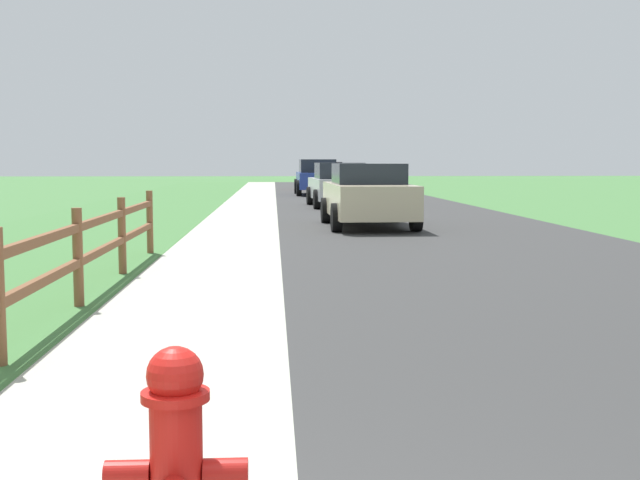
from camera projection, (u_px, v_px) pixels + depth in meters
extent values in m
plane|color=#43773D|center=(277.00, 209.00, 26.91)|extent=(120.00, 120.00, 0.00)
cube|color=#343434|center=(375.00, 206.00, 29.09)|extent=(7.00, 66.00, 0.01)
cube|color=#B5B5A5|center=(192.00, 206.00, 28.72)|extent=(6.00, 66.00, 0.01)
cube|color=#43773D|center=(149.00, 206.00, 28.64)|extent=(5.00, 66.00, 0.00)
cylinder|color=red|center=(175.00, 396.00, 3.00)|extent=(0.25, 0.25, 0.03)
sphere|color=red|center=(175.00, 375.00, 2.99)|extent=(0.21, 0.21, 0.21)
cube|color=#A91511|center=(175.00, 356.00, 2.98)|extent=(0.04, 0.04, 0.04)
cylinder|color=#A91511|center=(127.00, 474.00, 3.02)|extent=(0.17, 0.10, 0.10)
cylinder|color=#A91511|center=(226.00, 471.00, 3.04)|extent=(0.17, 0.10, 0.10)
cylinder|color=brown|center=(78.00, 258.00, 8.83)|extent=(0.11, 0.11, 1.08)
cylinder|color=brown|center=(122.00, 236.00, 11.40)|extent=(0.11, 0.11, 1.08)
cylinder|color=brown|center=(150.00, 222.00, 13.97)|extent=(0.11, 0.11, 1.08)
cube|color=brown|center=(45.00, 280.00, 7.55)|extent=(0.07, 12.94, 0.09)
cube|color=brown|center=(43.00, 239.00, 7.51)|extent=(0.07, 12.94, 0.09)
cube|color=#C6B793|center=(368.00, 200.00, 19.62)|extent=(1.91, 4.47, 0.77)
cube|color=#1E232B|center=(368.00, 174.00, 19.53)|extent=(1.63, 1.97, 0.48)
cylinder|color=black|center=(416.00, 217.00, 18.36)|extent=(0.23, 0.66, 0.65)
cylinder|color=black|center=(336.00, 218.00, 18.21)|extent=(0.23, 0.66, 0.65)
cylinder|color=black|center=(395.00, 210.00, 21.08)|extent=(0.23, 0.66, 0.65)
cylinder|color=black|center=(326.00, 210.00, 20.94)|extent=(0.23, 0.66, 0.65)
cube|color=#B7BABF|center=(338.00, 189.00, 28.38)|extent=(1.94, 4.47, 0.71)
cube|color=#1E232B|center=(339.00, 171.00, 28.07)|extent=(1.62, 1.99, 0.55)
cylinder|color=black|center=(369.00, 199.00, 27.14)|extent=(0.25, 0.66, 0.65)
cylinder|color=black|center=(317.00, 199.00, 26.97)|extent=(0.25, 0.66, 0.65)
cylinder|color=black|center=(357.00, 196.00, 29.84)|extent=(0.25, 0.66, 0.65)
cylinder|color=black|center=(310.00, 196.00, 29.67)|extent=(0.25, 0.66, 0.65)
cube|color=navy|center=(317.00, 180.00, 38.45)|extent=(1.88, 4.63, 0.75)
cube|color=#1E232B|center=(317.00, 166.00, 38.44)|extent=(1.64, 2.35, 0.61)
cylinder|color=black|center=(339.00, 188.00, 37.12)|extent=(0.23, 0.73, 0.73)
cylinder|color=black|center=(299.00, 188.00, 37.00)|extent=(0.23, 0.73, 0.73)
cylinder|color=black|center=(334.00, 186.00, 39.97)|extent=(0.23, 0.73, 0.73)
cylinder|color=black|center=(297.00, 186.00, 39.85)|extent=(0.23, 0.73, 0.73)
cube|color=maroon|center=(325.00, 177.00, 45.80)|extent=(1.97, 4.68, 0.77)
cube|color=#1E232B|center=(325.00, 166.00, 45.58)|extent=(1.70, 2.55, 0.49)
cylinder|color=black|center=(344.00, 184.00, 44.48)|extent=(0.23, 0.68, 0.68)
cylinder|color=black|center=(310.00, 184.00, 44.33)|extent=(0.23, 0.68, 0.68)
cylinder|color=black|center=(339.00, 183.00, 47.33)|extent=(0.23, 0.68, 0.68)
cylinder|color=black|center=(307.00, 183.00, 47.19)|extent=(0.23, 0.68, 0.68)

